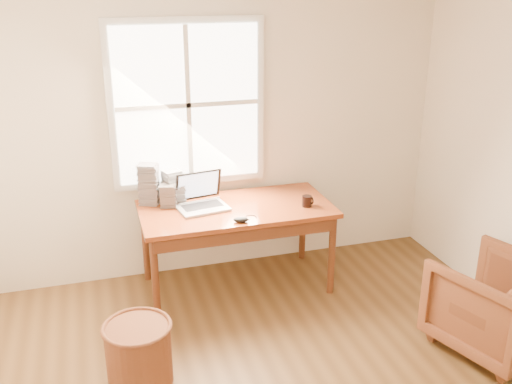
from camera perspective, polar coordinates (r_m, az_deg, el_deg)
room_shell at (r=3.11m, az=5.21°, el=-2.80°), size 4.04×4.54×2.64m
desk at (r=4.78m, az=-2.01°, el=-1.70°), size 1.60×0.80×0.04m
armchair at (r=4.52m, az=22.65°, el=-10.32°), size 0.95×0.96×0.69m
wicker_stool at (r=3.99m, az=-11.61°, el=-15.65°), size 0.50×0.50×0.43m
laptop at (r=4.68m, az=-5.39°, el=0.14°), size 0.51×0.53×0.33m
mouse at (r=4.47m, az=-1.53°, el=-2.78°), size 0.14×0.10×0.04m
coffee_mug at (r=4.78m, az=5.10°, el=-0.92°), size 0.09×0.09×0.09m
cd_stack_a at (r=4.88m, az=-8.35°, el=0.55°), size 0.18×0.17×0.28m
cd_stack_b at (r=4.79m, az=-8.76°, el=-0.37°), size 0.15×0.14×0.19m
cd_stack_c at (r=4.86m, az=-10.66°, el=0.80°), size 0.19×0.18×0.35m
cd_stack_d at (r=4.86m, az=-7.91°, el=-0.18°), size 0.14×0.12×0.17m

